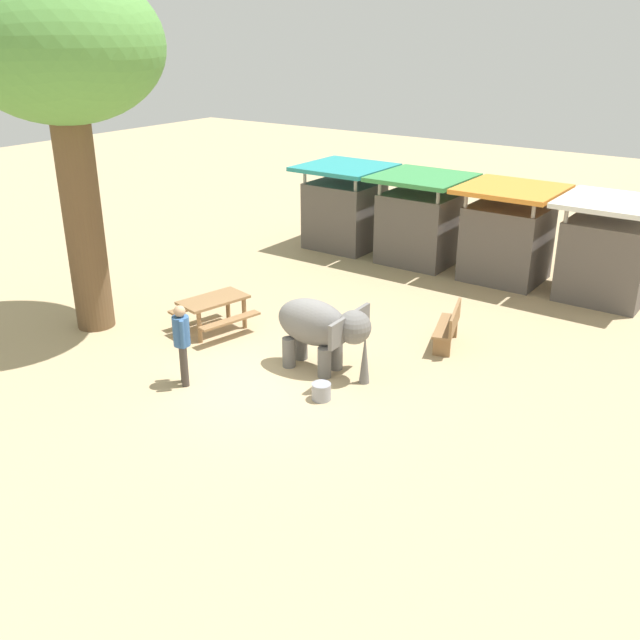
# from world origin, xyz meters

# --- Properties ---
(ground_plane) EXTENTS (60.00, 60.00, 0.00)m
(ground_plane) POSITION_xyz_m (0.00, 0.00, 0.00)
(ground_plane) COLOR tan
(elephant) EXTENTS (2.10, 1.42, 1.46)m
(elephant) POSITION_xyz_m (0.62, 0.91, 0.93)
(elephant) COLOR slate
(elephant) RESTS_ON ground_plane
(person_handler) EXTENTS (0.42, 0.35, 1.62)m
(person_handler) POSITION_xyz_m (-1.18, -1.10, 0.95)
(person_handler) COLOR #3F3833
(person_handler) RESTS_ON ground_plane
(shade_tree_main) EXTENTS (4.34, 3.98, 7.57)m
(shade_tree_main) POSITION_xyz_m (-4.92, -0.23, 5.82)
(shade_tree_main) COLOR brown
(shade_tree_main) RESTS_ON ground_plane
(wooden_bench) EXTENTS (0.80, 1.46, 0.88)m
(wooden_bench) POSITION_xyz_m (2.19, 3.42, 0.47)
(wooden_bench) COLOR olive
(wooden_bench) RESTS_ON ground_plane
(picnic_table_near) EXTENTS (1.77, 1.78, 0.78)m
(picnic_table_near) POSITION_xyz_m (-2.48, 1.12, 0.59)
(picnic_table_near) COLOR olive
(picnic_table_near) RESTS_ON ground_plane
(market_stall_teal) EXTENTS (2.50, 2.50, 2.52)m
(market_stall_teal) POSITION_xyz_m (-3.73, 8.28, 1.14)
(market_stall_teal) COLOR #59514C
(market_stall_teal) RESTS_ON ground_plane
(market_stall_green) EXTENTS (2.50, 2.50, 2.52)m
(market_stall_green) POSITION_xyz_m (-1.13, 8.28, 1.14)
(market_stall_green) COLOR #59514C
(market_stall_green) RESTS_ON ground_plane
(market_stall_orange) EXTENTS (2.50, 2.50, 2.52)m
(market_stall_orange) POSITION_xyz_m (1.47, 8.28, 1.14)
(market_stall_orange) COLOR #59514C
(market_stall_orange) RESTS_ON ground_plane
(market_stall_white) EXTENTS (2.50, 2.50, 2.52)m
(market_stall_white) POSITION_xyz_m (4.07, 8.28, 1.14)
(market_stall_white) COLOR #59514C
(market_stall_white) RESTS_ON ground_plane
(feed_bucket) EXTENTS (0.36, 0.36, 0.32)m
(feed_bucket) POSITION_xyz_m (1.32, -0.08, 0.16)
(feed_bucket) COLOR gray
(feed_bucket) RESTS_ON ground_plane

